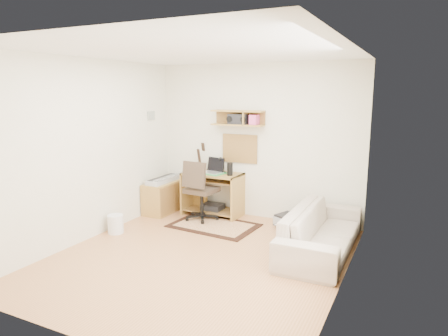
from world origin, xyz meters
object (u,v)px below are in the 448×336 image
at_px(cabinet, 165,196).
at_px(printer, 291,221).
at_px(sofa, 322,223).
at_px(task_chair, 202,190).
at_px(desk, 213,194).

xyz_separation_m(cabinet, printer, (2.30, 0.18, -0.19)).
bearing_deg(sofa, task_chair, 77.11).
height_order(task_chair, cabinet, task_chair).
xyz_separation_m(printer, sofa, (0.66, -0.81, 0.31)).
height_order(task_chair, sofa, task_chair).
xyz_separation_m(task_chair, printer, (1.45, 0.33, -0.43)).
relative_size(desk, cabinet, 1.11).
xyz_separation_m(desk, task_chair, (-0.04, -0.33, 0.14)).
relative_size(printer, sofa, 0.23).
height_order(cabinet, sofa, sofa).
bearing_deg(cabinet, desk, 11.23).
relative_size(cabinet, printer, 1.98).
bearing_deg(desk, task_chair, -96.41).
distance_m(desk, cabinet, 0.90).
xyz_separation_m(desk, sofa, (2.08, -0.81, 0.02)).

